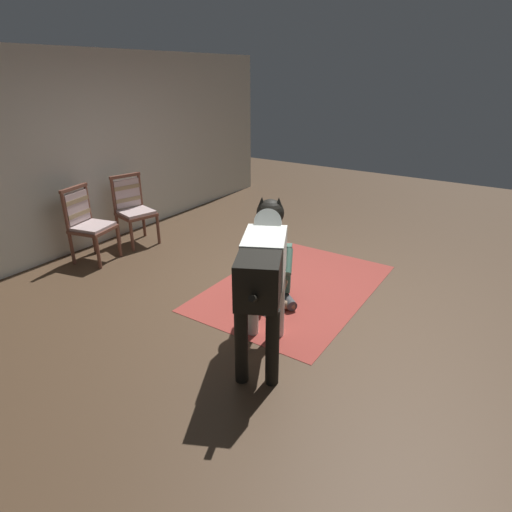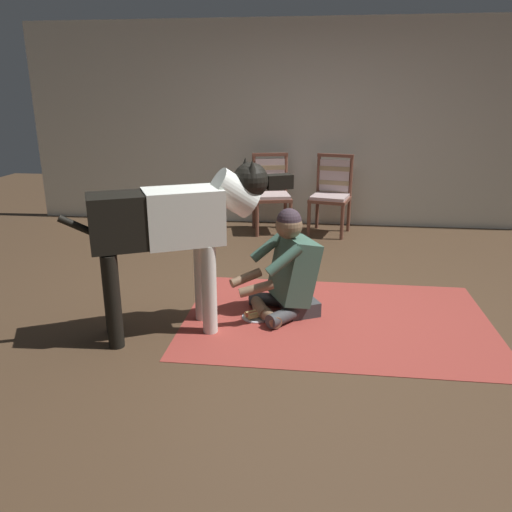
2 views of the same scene
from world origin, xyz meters
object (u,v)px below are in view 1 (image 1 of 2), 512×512
Objects in this scene: dining_chair_right_of_pair at (133,206)px; hot_dog_on_plate at (269,310)px; dining_chair_left_of_pair at (87,221)px; large_dog at (264,264)px; person_sitting_on_floor at (272,270)px.

hot_dog_on_plate is (-0.62, -2.70, -0.52)m from dining_chair_right_of_pair.
dining_chair_right_of_pair is at bearing -0.02° from dining_chair_left_of_pair.
large_dog is at bearing -111.55° from dining_chair_right_of_pair.
large_dog is 1.01m from hot_dog_on_plate.
person_sitting_on_floor is at bearing 26.29° from hot_dog_on_plate.
dining_chair_right_of_pair is at bearing 76.96° from hot_dog_on_plate.
large_dog is at bearing -153.71° from hot_dog_on_plate.
person_sitting_on_floor reaches higher than hot_dog_on_plate.
person_sitting_on_floor is 0.99m from large_dog.
dining_chair_left_of_pair reaches higher than hot_dog_on_plate.
dining_chair_right_of_pair is (0.77, -0.00, 0.00)m from dining_chair_left_of_pair.
person_sitting_on_floor is at bearing -98.56° from dining_chair_right_of_pair.
large_dog is 6.51× the size of hot_dog_on_plate.
dining_chair_left_of_pair reaches higher than person_sitting_on_floor.
large_dog is at bearing -153.71° from person_sitting_on_floor.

